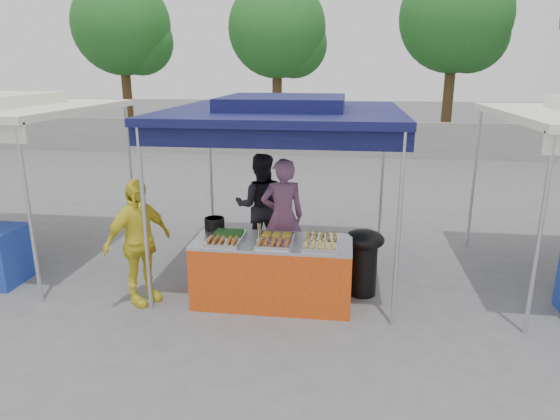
# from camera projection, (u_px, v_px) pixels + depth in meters

# --- Properties ---
(ground_plane) EXTENTS (80.00, 80.00, 0.00)m
(ground_plane) POSITION_uv_depth(u_px,v_px,m) (274.00, 298.00, 6.61)
(ground_plane) COLOR #5E5E61
(back_wall) EXTENTS (40.00, 0.25, 1.20)m
(back_wall) POSITION_uv_depth(u_px,v_px,m) (321.00, 139.00, 16.92)
(back_wall) COLOR gray
(back_wall) RESTS_ON ground_plane
(main_canopy) EXTENTS (3.20, 3.20, 2.57)m
(main_canopy) POSITION_uv_depth(u_px,v_px,m) (284.00, 111.00, 6.88)
(main_canopy) COLOR silver
(main_canopy) RESTS_ON ground_plane
(tree_0) EXTENTS (3.67, 3.64, 6.25)m
(tree_0) POSITION_uv_depth(u_px,v_px,m) (126.00, 30.00, 18.72)
(tree_0) COLOR #44321A
(tree_0) RESTS_ON ground_plane
(tree_1) EXTENTS (3.56, 3.51, 6.03)m
(tree_1) POSITION_uv_depth(u_px,v_px,m) (281.00, 33.00, 18.02)
(tree_1) COLOR #44321A
(tree_1) RESTS_ON ground_plane
(tree_2) EXTENTS (3.78, 3.77, 6.49)m
(tree_2) POSITION_uv_depth(u_px,v_px,m) (459.00, 21.00, 17.01)
(tree_2) COLOR #44321A
(tree_2) RESTS_ON ground_plane
(vendor_table) EXTENTS (2.00, 0.80, 0.85)m
(vendor_table) POSITION_uv_depth(u_px,v_px,m) (273.00, 272.00, 6.40)
(vendor_table) COLOR #CB4512
(vendor_table) RESTS_ON ground_plane
(food_tray_fl) EXTENTS (0.42, 0.30, 0.07)m
(food_tray_fl) POSITION_uv_depth(u_px,v_px,m) (223.00, 242.00, 6.12)
(food_tray_fl) COLOR silver
(food_tray_fl) RESTS_ON vendor_table
(food_tray_fm) EXTENTS (0.42, 0.30, 0.07)m
(food_tray_fm) POSITION_uv_depth(u_px,v_px,m) (274.00, 244.00, 6.06)
(food_tray_fm) COLOR silver
(food_tray_fm) RESTS_ON vendor_table
(food_tray_fr) EXTENTS (0.42, 0.30, 0.07)m
(food_tray_fr) POSITION_uv_depth(u_px,v_px,m) (320.00, 247.00, 5.97)
(food_tray_fr) COLOR silver
(food_tray_fr) RESTS_ON vendor_table
(food_tray_bl) EXTENTS (0.42, 0.30, 0.07)m
(food_tray_bl) POSITION_uv_depth(u_px,v_px,m) (229.00, 234.00, 6.41)
(food_tray_bl) COLOR silver
(food_tray_bl) RESTS_ON vendor_table
(food_tray_bm) EXTENTS (0.42, 0.30, 0.07)m
(food_tray_bm) POSITION_uv_depth(u_px,v_px,m) (277.00, 236.00, 6.34)
(food_tray_bm) COLOR silver
(food_tray_bm) RESTS_ON vendor_table
(food_tray_br) EXTENTS (0.42, 0.30, 0.07)m
(food_tray_br) POSITION_uv_depth(u_px,v_px,m) (322.00, 238.00, 6.28)
(food_tray_br) COLOR silver
(food_tray_br) RESTS_ON vendor_table
(cooking_pot) EXTENTS (0.27, 0.27, 0.16)m
(cooking_pot) POSITION_uv_depth(u_px,v_px,m) (215.00, 224.00, 6.70)
(cooking_pot) COLOR black
(cooking_pot) RESTS_ON vendor_table
(skewer_cup) EXTENTS (0.08, 0.08, 0.09)m
(skewer_cup) POSITION_uv_depth(u_px,v_px,m) (259.00, 242.00, 6.09)
(skewer_cup) COLOR silver
(skewer_cup) RESTS_ON vendor_table
(wok_burner) EXTENTS (0.54, 0.54, 0.90)m
(wok_burner) POSITION_uv_depth(u_px,v_px,m) (363.00, 257.00, 6.61)
(wok_burner) COLOR black
(wok_burner) RESTS_ON ground_plane
(crate_left) EXTENTS (0.48, 0.34, 0.29)m
(crate_left) POSITION_uv_depth(u_px,v_px,m) (241.00, 273.00, 7.06)
(crate_left) COLOR #152AAA
(crate_left) RESTS_ON ground_plane
(crate_right) EXTENTS (0.48, 0.34, 0.29)m
(crate_right) POSITION_uv_depth(u_px,v_px,m) (303.00, 274.00, 7.04)
(crate_right) COLOR #152AAA
(crate_right) RESTS_ON ground_plane
(crate_stacked) EXTENTS (0.45, 0.32, 0.27)m
(crate_stacked) POSITION_uv_depth(u_px,v_px,m) (304.00, 255.00, 6.96)
(crate_stacked) COLOR #152AAA
(crate_stacked) RESTS_ON crate_right
(vendor_woman) EXTENTS (0.73, 0.59, 1.73)m
(vendor_woman) POSITION_uv_depth(u_px,v_px,m) (283.00, 217.00, 7.22)
(vendor_woman) COLOR #905B7F
(vendor_woman) RESTS_ON ground_plane
(helper_man) EXTENTS (0.89, 0.73, 1.67)m
(helper_man) POSITION_uv_depth(u_px,v_px,m) (261.00, 206.00, 7.91)
(helper_man) COLOR black
(helper_man) RESTS_ON ground_plane
(customer_person) EXTENTS (0.86, 1.02, 1.64)m
(customer_person) POSITION_uv_depth(u_px,v_px,m) (138.00, 242.00, 6.31)
(customer_person) COLOR yellow
(customer_person) RESTS_ON ground_plane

